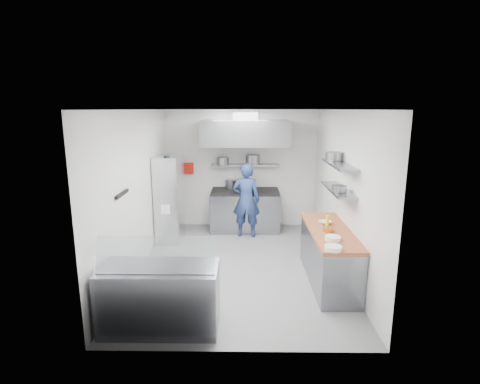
{
  "coord_description": "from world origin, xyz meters",
  "views": [
    {
      "loc": [
        0.09,
        -6.41,
        2.81
      ],
      "look_at": [
        0.0,
        0.6,
        1.25
      ],
      "focal_mm": 28.0,
      "sensor_mm": 36.0,
      "label": 1
    }
  ],
  "objects_px": {
    "chef": "(246,200)",
    "gas_range": "(245,211)",
    "wire_rack": "(170,198)",
    "display_case": "(160,298)"
  },
  "relations": [
    {
      "from": "gas_range",
      "to": "chef",
      "type": "height_order",
      "value": "chef"
    },
    {
      "from": "wire_rack",
      "to": "display_case",
      "type": "bearing_deg",
      "value": -81.15
    },
    {
      "from": "wire_rack",
      "to": "chef",
      "type": "bearing_deg",
      "value": 8.17
    },
    {
      "from": "chef",
      "to": "display_case",
      "type": "relative_size",
      "value": 1.11
    },
    {
      "from": "gas_range",
      "to": "wire_rack",
      "type": "bearing_deg",
      "value": -156.86
    },
    {
      "from": "chef",
      "to": "gas_range",
      "type": "bearing_deg",
      "value": -81.6
    },
    {
      "from": "gas_range",
      "to": "wire_rack",
      "type": "height_order",
      "value": "wire_rack"
    },
    {
      "from": "display_case",
      "to": "wire_rack",
      "type": "bearing_deg",
      "value": 98.85
    },
    {
      "from": "gas_range",
      "to": "display_case",
      "type": "distance_m",
      "value": 4.25
    },
    {
      "from": "gas_range",
      "to": "wire_rack",
      "type": "xyz_separation_m",
      "value": [
        -1.63,
        -0.7,
        0.48
      ]
    }
  ]
}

